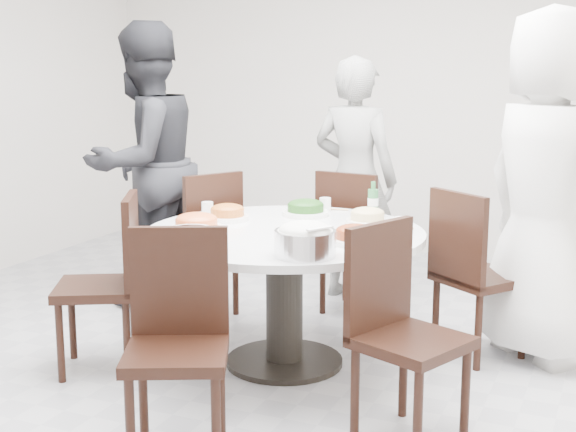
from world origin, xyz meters
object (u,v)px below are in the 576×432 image
at_px(diner_left, 144,165).
at_px(beverage_bottle, 373,199).
at_px(chair_s, 176,349).
at_px(chair_se, 412,337).
at_px(chair_sw, 96,284).
at_px(dining_table, 284,298).
at_px(chair_nw, 199,243).
at_px(chair_ne, 481,274).
at_px(chair_n, 358,241).
at_px(diner_right, 548,187).
at_px(soup_bowl, 190,236).
at_px(rice_bowl, 305,243).
at_px(diner_middle, 355,179).

height_order(diner_left, beverage_bottle, diner_left).
relative_size(chair_s, chair_se, 1.00).
bearing_deg(chair_sw, beverage_bottle, 101.63).
height_order(dining_table, beverage_bottle, beverage_bottle).
bearing_deg(chair_nw, diner_left, -73.63).
bearing_deg(chair_ne, dining_table, 66.39).
xyz_separation_m(chair_n, diner_right, (1.21, -0.38, 0.49)).
bearing_deg(chair_sw, diner_right, 90.05).
relative_size(diner_right, diner_left, 1.02).
bearing_deg(chair_n, chair_nw, 33.02).
height_order(chair_n, beverage_bottle, beverage_bottle).
relative_size(dining_table, chair_nw, 1.58).
bearing_deg(soup_bowl, diner_right, 35.70).
bearing_deg(soup_bowl, dining_table, 55.42).
bearing_deg(rice_bowl, diner_middle, 101.53).
height_order(chair_nw, diner_left, diner_left).
bearing_deg(chair_se, diner_right, 5.47).
bearing_deg(beverage_bottle, chair_nw, 176.60).
bearing_deg(chair_n, diner_left, 20.90).
relative_size(dining_table, soup_bowl, 6.37).
height_order(rice_bowl, beverage_bottle, beverage_bottle).
distance_m(dining_table, chair_ne, 1.11).
relative_size(chair_se, soup_bowl, 4.03).
bearing_deg(beverage_bottle, chair_sw, -140.47).
distance_m(chair_n, chair_se, 1.86).
bearing_deg(chair_n, soup_bowl, 83.06).
distance_m(chair_sw, beverage_bottle, 1.62).
distance_m(chair_sw, soup_bowl, 0.65).
relative_size(chair_ne, beverage_bottle, 4.55).
bearing_deg(chair_nw, chair_ne, 117.79).
xyz_separation_m(diner_right, beverage_bottle, (-0.95, -0.14, -0.11)).
distance_m(chair_n, chair_sw, 1.80).
distance_m(dining_table, chair_se, 1.06).
xyz_separation_m(chair_se, soup_bowl, (-1.18, 0.16, 0.31)).
xyz_separation_m(chair_s, diner_middle, (-0.07, 2.50, 0.36)).
height_order(diner_right, beverage_bottle, diner_right).
relative_size(chair_se, diner_right, 0.49).
bearing_deg(beverage_bottle, diner_middle, 115.05).
bearing_deg(diner_right, chair_nw, 43.16).
bearing_deg(dining_table, soup_bowl, -124.58).
distance_m(chair_nw, soup_bowl, 1.24).
distance_m(chair_sw, chair_se, 1.76).
xyz_separation_m(chair_se, diner_right, (0.41, 1.29, 0.49)).
distance_m(chair_s, rice_bowl, 0.80).
bearing_deg(chair_ne, soup_bowl, 74.68).
relative_size(chair_nw, chair_se, 1.00).
height_order(chair_sw, chair_s, same).
distance_m(dining_table, chair_nw, 1.07).
height_order(rice_bowl, soup_bowl, rice_bowl).
bearing_deg(soup_bowl, diner_left, 131.27).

